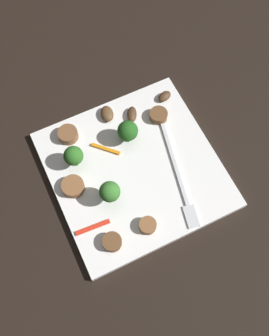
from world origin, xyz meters
TOP-DOWN VIEW (x-y plane):
  - ground_plane at (0.00, 0.00)m, footprint 1.40×1.40m
  - plate at (0.00, 0.00)m, footprint 0.26×0.26m
  - fork at (0.05, 0.05)m, footprint 0.18×0.05m
  - broccoli_floret_0 at (-0.05, -0.08)m, footprint 0.03×0.03m
  - broccoli_floret_1 at (-0.05, 0.01)m, footprint 0.03×0.03m
  - broccoli_floret_2 at (0.03, -0.05)m, footprint 0.03×0.03m
  - sausage_slice_0 at (-0.01, -0.10)m, footprint 0.04×0.04m
  - sausage_slice_1 at (-0.10, -0.07)m, footprint 0.04×0.04m
  - sausage_slice_2 at (0.09, -0.08)m, footprint 0.03×0.03m
  - sausage_slice_3 at (-0.07, 0.08)m, footprint 0.03×0.03m
  - sausage_slice_4 at (0.09, -0.02)m, footprint 0.03×0.03m
  - mushroom_0 at (-0.11, -0.00)m, footprint 0.03×0.03m
  - mushroom_1 at (-0.09, 0.10)m, footprint 0.02×0.03m
  - mushroom_2 at (-0.09, 0.04)m, footprint 0.03×0.03m
  - pepper_strip_0 at (-0.05, -0.03)m, footprint 0.04×0.04m
  - pepper_strip_2 at (0.06, -0.10)m, footprint 0.01×0.05m

SIDE VIEW (x-z plane):
  - ground_plane at x=0.00m, z-range 0.00..0.00m
  - plate at x=0.00m, z-range 0.00..0.01m
  - pepper_strip_2 at x=0.06m, z-range 0.01..0.02m
  - fork at x=0.05m, z-range 0.01..0.02m
  - pepper_strip_0 at x=-0.05m, z-range 0.01..0.02m
  - mushroom_1 at x=-0.09m, z-range 0.01..0.02m
  - mushroom_2 at x=-0.09m, z-range 0.01..0.02m
  - sausage_slice_3 at x=-0.07m, z-range 0.01..0.03m
  - sausage_slice_4 at x=0.09m, z-range 0.01..0.03m
  - sausage_slice_0 at x=-0.01m, z-range 0.01..0.03m
  - mushroom_0 at x=-0.11m, z-range 0.01..0.03m
  - sausage_slice_2 at x=0.09m, z-range 0.01..0.03m
  - sausage_slice_1 at x=-0.10m, z-range 0.01..0.03m
  - broccoli_floret_0 at x=-0.05m, z-range 0.02..0.06m
  - broccoli_floret_1 at x=-0.05m, z-range 0.02..0.06m
  - broccoli_floret_2 at x=0.03m, z-range 0.02..0.07m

